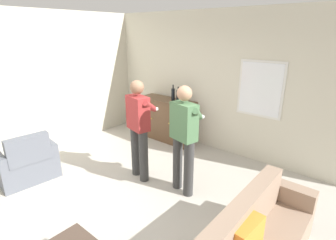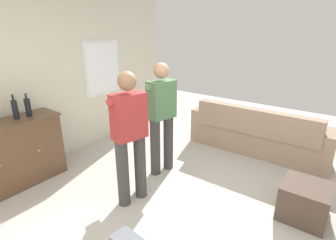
{
  "view_description": "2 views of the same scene",
  "coord_description": "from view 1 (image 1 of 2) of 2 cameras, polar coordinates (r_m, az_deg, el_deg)",
  "views": [
    {
      "loc": [
        2.65,
        -2.01,
        2.4
      ],
      "look_at": [
        0.33,
        0.75,
        1.17
      ],
      "focal_mm": 28.0,
      "sensor_mm": 36.0,
      "label": 1
    },
    {
      "loc": [
        -2.35,
        -1.34,
        2.15
      ],
      "look_at": [
        0.22,
        0.52,
        1.01
      ],
      "focal_mm": 28.0,
      "sensor_mm": 36.0,
      "label": 2
    }
  ],
  "objects": [
    {
      "name": "person_standing_left",
      "position": [
        4.27,
        -6.31,
        -1.23
      ],
      "size": [
        0.54,
        0.51,
        1.68
      ],
      "color": "#383838",
      "rests_on": "ground"
    },
    {
      "name": "wall_back_with_window",
      "position": [
        5.45,
        10.53,
        8.01
      ],
      "size": [
        5.2,
        0.15,
        2.8
      ],
      "color": "beige",
      "rests_on": "ground"
    },
    {
      "name": "person_standing_right",
      "position": [
        3.87,
        3.54,
        -3.35
      ],
      "size": [
        0.54,
        0.51,
        1.68
      ],
      "color": "#383838",
      "rests_on": "ground"
    },
    {
      "name": "sideboard_cabinet",
      "position": [
        5.96,
        -0.25,
        0.1
      ],
      "size": [
        1.34,
        0.49,
        0.96
      ],
      "color": "brown",
      "rests_on": "ground"
    },
    {
      "name": "wall_side_left",
      "position": [
        5.76,
        -29.03,
        6.55
      ],
      "size": [
        0.12,
        5.2,
        2.8
      ],
      "primitive_type": "cube",
      "color": "beige",
      "rests_on": "ground"
    },
    {
      "name": "bottle_liquor_amber",
      "position": [
        5.7,
        1.11,
        5.64
      ],
      "size": [
        0.07,
        0.07,
        0.34
      ],
      "color": "black",
      "rests_on": "sideboard_cabinet"
    },
    {
      "name": "bottle_wine_green",
      "position": [
        5.59,
        2.22,
        5.3
      ],
      "size": [
        0.08,
        0.08,
        0.33
      ],
      "color": "black",
      "rests_on": "sideboard_cabinet"
    },
    {
      "name": "ground",
      "position": [
        4.1,
        -10.88,
        -17.33
      ],
      "size": [
        10.4,
        10.4,
        0.0
      ],
      "primitive_type": "plane",
      "color": "#B2ADA3"
    },
    {
      "name": "armchair",
      "position": [
        5.02,
        -28.3,
        -8.38
      ],
      "size": [
        0.73,
        0.94,
        0.85
      ],
      "color": "slate",
      "rests_on": "ground"
    }
  ]
}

